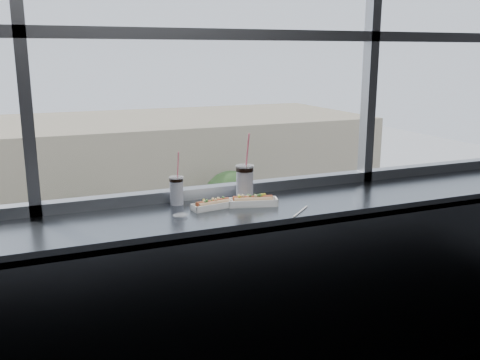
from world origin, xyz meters
name	(u,v)px	position (x,y,z in m)	size (l,w,h in m)	color
wall_back_lower	(221,283)	(0.00, 1.50, 0.55)	(6.00, 6.00, 0.00)	black
counter	(238,213)	(0.00, 1.23, 1.07)	(6.00, 0.55, 0.06)	slate
counter_fascia	(257,323)	(0.00, 0.97, 0.55)	(6.00, 0.04, 1.04)	slate
hotdog_tray_left	(213,204)	(-0.13, 1.26, 1.12)	(0.24, 0.11, 0.06)	white
hotdog_tray_right	(253,201)	(0.09, 1.23, 1.13)	(0.28, 0.15, 0.07)	white
soda_cup_left	(177,189)	(-0.28, 1.41, 1.19)	(0.08, 0.08, 0.29)	white
soda_cup_right	(245,181)	(0.09, 1.34, 1.21)	(0.10, 0.10, 0.38)	white
loose_straw	(300,211)	(0.27, 1.02, 1.10)	(0.01, 0.01, 0.21)	white
wrapper	(180,215)	(-0.33, 1.18, 1.11)	(0.09, 0.06, 0.02)	silver
plaza_ground	(40,210)	(0.00, 45.00, -11.00)	(120.00, 120.00, 0.00)	#B6B6B6
street_asphalt	(66,349)	(0.00, 21.50, -10.97)	(80.00, 10.00, 0.06)	black
far_sidewalk	(53,280)	(0.00, 29.50, -10.98)	(80.00, 6.00, 0.04)	#B6B6B6
far_building	(39,178)	(0.00, 39.50, -7.00)	(50.00, 14.00, 8.00)	tan
car_far_b	(95,284)	(1.88, 25.50, -9.84)	(6.60, 2.75, 2.20)	#994929
car_near_d	(212,347)	(5.53, 17.50, -9.94)	(5.99, 2.50, 2.00)	silver
car_far_c	(266,256)	(11.79, 25.50, -9.81)	(6.80, 2.83, 2.27)	white
car_near_e	(407,301)	(15.52, 17.50, -9.78)	(6.93, 2.89, 2.31)	navy
pedestrian_b	(54,255)	(0.22, 30.69, -9.86)	(0.98, 0.74, 2.21)	#66605B
pedestrian_d	(178,248)	(7.54, 29.45, -10.04)	(0.82, 0.61, 1.84)	#66605B
pedestrian_c	(108,255)	(3.25, 29.62, -9.94)	(0.90, 0.68, 2.03)	#66605B
tree_center	(81,226)	(1.78, 29.50, -7.87)	(2.95, 2.95, 4.61)	#47382B
tree_right	(231,198)	(11.14, 29.50, -7.21)	(3.58, 3.58, 5.59)	#47382B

